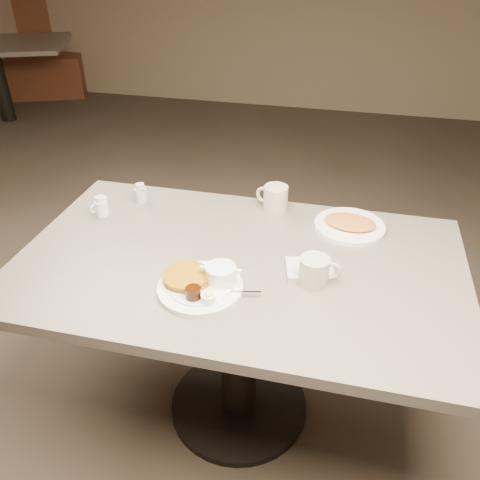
% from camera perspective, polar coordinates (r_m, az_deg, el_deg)
% --- Properties ---
extents(room, '(7.04, 8.04, 2.84)m').
position_cam_1_polar(room, '(1.38, -0.21, 20.11)').
color(room, '#4C3F33').
rests_on(room, ground).
extents(diner_table, '(1.50, 0.90, 0.75)m').
position_cam_1_polar(diner_table, '(1.76, -0.15, -6.92)').
color(diner_table, slate).
rests_on(diner_table, ground).
extents(main_plate, '(0.33, 0.28, 0.07)m').
position_cam_1_polar(main_plate, '(1.53, -4.39, -4.91)').
color(main_plate, white).
rests_on(main_plate, diner_table).
extents(coffee_mug_near, '(0.14, 0.11, 0.09)m').
position_cam_1_polar(coffee_mug_near, '(1.55, 8.69, -3.50)').
color(coffee_mug_near, beige).
rests_on(coffee_mug_near, diner_table).
extents(napkin, '(0.17, 0.15, 0.02)m').
position_cam_1_polar(napkin, '(1.62, 8.06, -3.37)').
color(napkin, silver).
rests_on(napkin, diner_table).
extents(coffee_mug_far, '(0.15, 0.12, 0.10)m').
position_cam_1_polar(coffee_mug_far, '(1.93, 4.05, 4.88)').
color(coffee_mug_far, beige).
rests_on(coffee_mug_far, diner_table).
extents(creamer_left, '(0.07, 0.07, 0.08)m').
position_cam_1_polar(creamer_left, '(1.97, -15.81, 3.72)').
color(creamer_left, white).
rests_on(creamer_left, diner_table).
extents(creamer_right, '(0.07, 0.07, 0.08)m').
position_cam_1_polar(creamer_right, '(2.03, -11.45, 5.28)').
color(creamer_right, silver).
rests_on(creamer_right, diner_table).
extents(hash_plate, '(0.30, 0.30, 0.04)m').
position_cam_1_polar(hash_plate, '(1.87, 12.61, 1.75)').
color(hash_plate, white).
rests_on(hash_plate, diner_table).
extents(booth_back_left, '(1.89, 2.02, 1.12)m').
position_cam_1_polar(booth_back_left, '(6.38, -24.38, 18.53)').
color(booth_back_left, brown).
rests_on(booth_back_left, ground).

